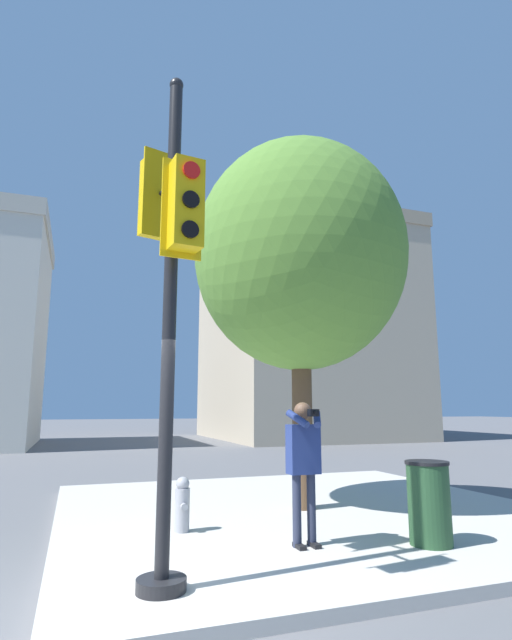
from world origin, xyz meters
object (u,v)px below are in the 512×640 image
(traffic_signal_pole, at_px, (169,270))
(trash_bin, at_px, (429,502))
(person_photographer, at_px, (304,458))
(fire_hydrant, at_px, (182,504))
(street_tree, at_px, (300,256))

(traffic_signal_pole, distance_m, trash_bin, 4.33)
(person_photographer, xyz_separation_m, fire_hydrant, (-1.29, 1.24, -0.70))
(fire_hydrant, xyz_separation_m, trash_bin, (2.80, -1.71, 0.15))
(person_photographer, relative_size, street_tree, 0.27)
(person_photographer, relative_size, trash_bin, 1.73)
(traffic_signal_pole, distance_m, street_tree, 4.44)
(traffic_signal_pole, relative_size, trash_bin, 5.22)
(street_tree, xyz_separation_m, trash_bin, (0.53, -2.59, -3.94))
(traffic_signal_pole, relative_size, fire_hydrant, 7.22)
(traffic_signal_pole, bearing_deg, trash_bin, 7.78)
(traffic_signal_pole, height_order, street_tree, street_tree)
(traffic_signal_pole, xyz_separation_m, street_tree, (2.91, 3.07, 1.36))
(traffic_signal_pole, bearing_deg, person_photographer, 25.87)
(trash_bin, bearing_deg, fire_hydrant, 148.57)
(street_tree, distance_m, trash_bin, 4.75)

